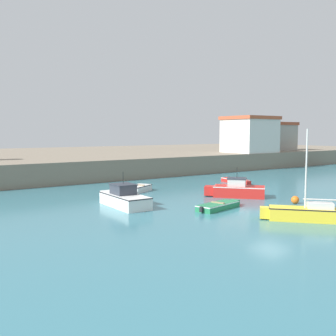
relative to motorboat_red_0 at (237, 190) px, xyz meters
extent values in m
plane|color=teal|center=(-3.14, -6.30, -0.61)|extent=(200.00, 200.00, 0.00)
cube|color=gray|center=(-3.14, 35.12, 0.59)|extent=(120.00, 40.00, 2.38)
cube|color=red|center=(0.13, -0.15, -0.14)|extent=(4.14, 4.35, 0.92)
cube|color=red|center=(-1.52, 1.73, -0.14)|extent=(1.32, 1.30, 0.78)
cube|color=white|center=(0.13, -0.15, 0.28)|extent=(4.18, 4.40, 0.07)
cube|color=silver|center=(0.00, 0.01, 0.63)|extent=(2.01, 2.01, 0.62)
cube|color=#2D333D|center=(0.00, 0.01, 0.97)|extent=(2.16, 2.17, 0.08)
cylinder|color=black|center=(0.00, 0.01, 1.46)|extent=(0.04, 0.04, 0.90)
cube|color=red|center=(6.40, 6.68, -0.38)|extent=(1.40, 3.59, 0.45)
cube|color=red|center=(6.21, 4.70, -0.38)|extent=(0.64, 0.54, 0.39)
cube|color=white|center=(6.40, 6.68, -0.19)|extent=(1.42, 3.62, 0.07)
cube|color=#997F5B|center=(6.40, 6.68, -0.11)|extent=(0.93, 0.28, 0.08)
cube|color=black|center=(6.57, 8.54, -0.33)|extent=(0.22, 0.22, 0.36)
cube|color=#237A4C|center=(-4.95, -3.10, -0.39)|extent=(3.84, 2.06, 0.44)
cube|color=#237A4C|center=(-2.90, -2.61, -0.39)|extent=(0.71, 0.80, 0.37)
cube|color=white|center=(-4.95, -3.10, -0.21)|extent=(3.88, 2.08, 0.07)
cube|color=#997F5B|center=(-4.95, -3.10, -0.13)|extent=(0.44, 1.08, 0.08)
cube|color=black|center=(-6.84, -3.54, -0.34)|extent=(0.24, 0.24, 0.36)
cube|color=white|center=(-9.91, 1.53, -0.15)|extent=(2.02, 4.83, 0.90)
cube|color=white|center=(-9.83, 4.35, -0.15)|extent=(1.06, 0.88, 0.77)
cube|color=black|center=(-9.91, 1.53, 0.26)|extent=(2.04, 4.88, 0.07)
cube|color=#333842|center=(-9.90, 1.77, 0.64)|extent=(1.46, 1.71, 0.68)
cube|color=#2D333D|center=(-9.90, 1.77, 1.02)|extent=(1.56, 1.86, 0.08)
cylinder|color=black|center=(-9.90, 1.77, 1.51)|extent=(0.04, 0.04, 0.90)
cube|color=white|center=(-5.27, 7.34, -0.32)|extent=(2.94, 2.45, 0.57)
cube|color=white|center=(-6.69, 6.57, -0.32)|extent=(0.90, 0.96, 0.48)
cube|color=black|center=(-5.27, 7.34, -0.08)|extent=(2.97, 2.47, 0.07)
cube|color=#997F5B|center=(-5.27, 7.34, 0.00)|extent=(0.73, 1.12, 0.08)
cube|color=black|center=(-4.03, 8.02, -0.27)|extent=(0.27, 0.27, 0.36)
cube|color=yellow|center=(-2.80, -9.19, -0.20)|extent=(4.28, 4.58, 0.81)
cube|color=yellow|center=(-4.65, -7.11, -0.20)|extent=(0.91, 0.90, 0.69)
cube|color=black|center=(-2.80, -9.19, 0.17)|extent=(4.32, 4.63, 0.07)
cylinder|color=silver|center=(-3.05, -8.91, 2.63)|extent=(0.10, 0.10, 4.85)
cylinder|color=silver|center=(-2.38, -9.66, 0.76)|extent=(1.56, 1.73, 0.08)
cube|color=silver|center=(-2.46, -9.57, 0.39)|extent=(1.66, 1.71, 0.36)
sphere|color=orange|center=(1.34, -4.89, -0.30)|extent=(0.60, 0.60, 0.60)
cube|color=gray|center=(28.86, 20.84, 3.91)|extent=(8.25, 4.34, 4.27)
cube|color=#9E472D|center=(28.86, 20.84, 6.30)|extent=(8.67, 4.56, 0.50)
cube|color=silver|center=(20.86, 18.33, 4.26)|extent=(6.57, 6.20, 4.97)
cube|color=#B25133|center=(20.86, 18.33, 7.00)|extent=(6.90, 6.51, 0.50)
camera|label=1|loc=(-23.61, -23.59, 4.84)|focal=42.00mm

